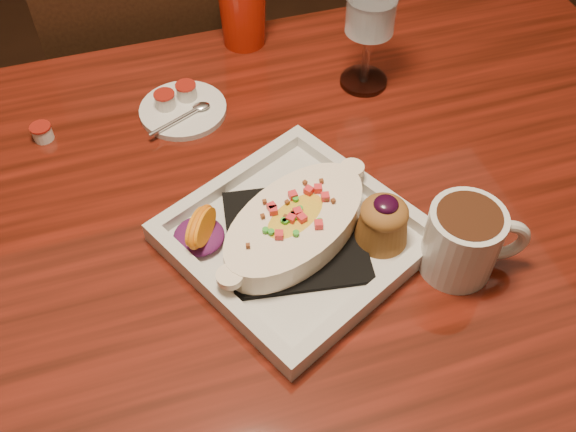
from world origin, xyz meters
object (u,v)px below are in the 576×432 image
object	(u,v)px
chair_far	(163,88)
saucer	(181,108)
coffee_mug	(465,239)
goblet	(371,10)
red_tumbler	(242,6)
table	(227,274)
plate	(302,230)

from	to	relation	value
chair_far	saucer	distance (m)	0.46
coffee_mug	goblet	bearing A→B (deg)	101.74
red_tumbler	table	bearing A→B (deg)	-108.97
coffee_mug	saucer	size ratio (longest dim) A/B	0.95
plate	red_tumbler	world-z (taller)	red_tumbler
saucer	coffee_mug	bearing A→B (deg)	-55.23
chair_far	goblet	xyz separation A→B (m)	(0.29, -0.40, 0.37)
goblet	red_tumbler	world-z (taller)	goblet
chair_far	plate	world-z (taller)	chair_far
coffee_mug	red_tumbler	distance (m)	0.56
goblet	red_tumbler	distance (m)	0.24
table	plate	world-z (taller)	plate
goblet	chair_far	bearing A→B (deg)	126.23
table	red_tumbler	bearing A→B (deg)	71.03
coffee_mug	saucer	bearing A→B (deg)	140.14
chair_far	plate	bearing A→B (deg)	97.79
table	coffee_mug	bearing A→B (deg)	-27.84
table	plate	bearing A→B (deg)	-28.47
chair_far	plate	xyz separation A→B (m)	(0.09, -0.68, 0.27)
table	red_tumbler	world-z (taller)	red_tumbler
goblet	table	bearing A→B (deg)	-141.50
plate	red_tumbler	size ratio (longest dim) A/B	2.64
coffee_mug	saucer	world-z (taller)	coffee_mug
plate	saucer	bearing A→B (deg)	81.89
saucer	red_tumbler	world-z (taller)	red_tumbler
table	coffee_mug	world-z (taller)	coffee_mug
coffee_mug	red_tumbler	bearing A→B (deg)	118.90
table	chair_far	xyz separation A→B (m)	(-0.00, 0.63, -0.15)
table	coffee_mug	distance (m)	0.34
table	saucer	bearing A→B (deg)	90.82
red_tumbler	coffee_mug	bearing A→B (deg)	-76.47
plate	goblet	bearing A→B (deg)	28.93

